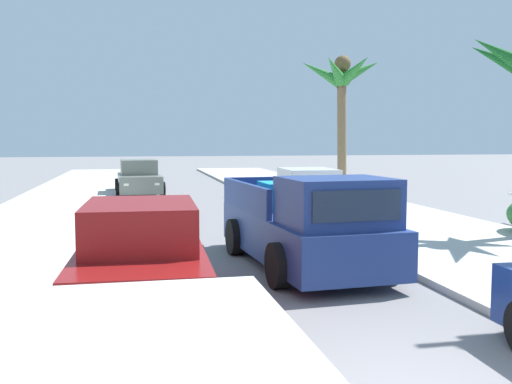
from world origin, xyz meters
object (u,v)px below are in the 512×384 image
object	(u,v)px
car_right_near	(139,178)
palm_tree_right_mid	(343,83)
car_left_near	(141,259)
pickup_truck	(306,226)
car_right_mid	(307,195)

from	to	relation	value
car_right_near	palm_tree_right_mid	xyz separation A→B (m)	(8.86, -1.46, 4.17)
car_left_near	palm_tree_right_mid	size ratio (longest dim) A/B	0.70
car_left_near	palm_tree_right_mid	world-z (taller)	palm_tree_right_mid
car_left_near	car_right_near	size ratio (longest dim) A/B	1.00
car_left_near	car_right_near	xyz separation A→B (m)	(0.07, 17.73, 0.00)
pickup_truck	car_right_mid	bearing A→B (deg)	73.16
car_right_near	car_right_mid	distance (m)	10.30
car_left_near	car_right_mid	bearing A→B (deg)	59.75
car_left_near	palm_tree_right_mid	xyz separation A→B (m)	(8.93, 16.28, 4.17)
car_left_near	palm_tree_right_mid	bearing A→B (deg)	61.26
car_left_near	car_right_near	world-z (taller)	same
pickup_truck	car_right_mid	distance (m)	7.02
car_right_near	car_right_mid	bearing A→B (deg)	-60.70
car_right_near	car_right_mid	world-z (taller)	same
car_left_near	car_right_near	distance (m)	17.73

